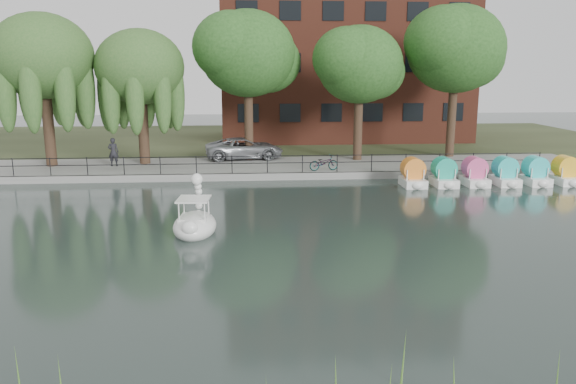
{
  "coord_description": "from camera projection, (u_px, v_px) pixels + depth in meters",
  "views": [
    {
      "loc": [
        -1.12,
        -18.15,
        6.22
      ],
      "look_at": [
        0.5,
        4.0,
        1.3
      ],
      "focal_mm": 35.0,
      "sensor_mm": 36.0,
      "label": 1
    }
  ],
  "objects": [
    {
      "name": "ground_plane",
      "position": [
        282.0,
        255.0,
        19.09
      ],
      "size": [
        120.0,
        120.0,
        0.0
      ],
      "primitive_type": "plane",
      "color": "#364340"
    },
    {
      "name": "promenade",
      "position": [
        266.0,
        168.0,
        34.63
      ],
      "size": [
        40.0,
        6.0,
        0.4
      ],
      "primitive_type": "cube",
      "color": "gray",
      "rests_on": "ground_plane"
    },
    {
      "name": "kerb",
      "position": [
        268.0,
        177.0,
        31.76
      ],
      "size": [
        40.0,
        0.25,
        0.4
      ],
      "primitive_type": "cube",
      "color": "gray",
      "rests_on": "ground_plane"
    },
    {
      "name": "land_strip",
      "position": [
        260.0,
        140.0,
        48.27
      ],
      "size": [
        60.0,
        22.0,
        0.36
      ],
      "primitive_type": "cube",
      "color": "#47512D",
      "rests_on": "ground_plane"
    },
    {
      "name": "railing",
      "position": [
        267.0,
        160.0,
        31.75
      ],
      "size": [
        32.0,
        0.05,
        1.0
      ],
      "color": "black",
      "rests_on": "promenade"
    },
    {
      "name": "apartment_building",
      "position": [
        343.0,
        29.0,
        46.75
      ],
      "size": [
        20.0,
        10.07,
        18.0
      ],
      "color": "#4C1E16",
      "rests_on": "land_strip"
    },
    {
      "name": "willow_left",
      "position": [
        42.0,
        57.0,
        32.75
      ],
      "size": [
        5.88,
        5.88,
        9.01
      ],
      "color": "#473323",
      "rests_on": "promenade"
    },
    {
      "name": "willow_mid",
      "position": [
        140.0,
        67.0,
        33.76
      ],
      "size": [
        5.32,
        5.32,
        8.15
      ],
      "color": "#473323",
      "rests_on": "promenade"
    },
    {
      "name": "broadleaf_center",
      "position": [
        248.0,
        54.0,
        35.03
      ],
      "size": [
        6.0,
        6.0,
        9.25
      ],
      "color": "#473323",
      "rests_on": "promenade"
    },
    {
      "name": "broadleaf_right",
      "position": [
        360.0,
        65.0,
        35.18
      ],
      "size": [
        5.4,
        5.4,
        8.32
      ],
      "color": "#473323",
      "rests_on": "promenade"
    },
    {
      "name": "broadleaf_far",
      "position": [
        456.0,
        49.0,
        36.4
      ],
      "size": [
        6.3,
        6.3,
        9.71
      ],
      "color": "#473323",
      "rests_on": "promenade"
    },
    {
      "name": "minivan",
      "position": [
        244.0,
        147.0,
        36.52
      ],
      "size": [
        3.38,
        6.07,
        1.61
      ],
      "primitive_type": "imported",
      "rotation": [
        0.0,
        0.0,
        1.7
      ],
      "color": "gray",
      "rests_on": "promenade"
    },
    {
      "name": "bicycle",
      "position": [
        324.0,
        162.0,
        32.48
      ],
      "size": [
        0.9,
        1.8,
        1.0
      ],
      "primitive_type": "imported",
      "rotation": [
        0.0,
        0.0,
        1.75
      ],
      "color": "gray",
      "rests_on": "promenade"
    },
    {
      "name": "pedestrian",
      "position": [
        113.0,
        150.0,
        33.84
      ],
      "size": [
        0.74,
        0.52,
        1.98
      ],
      "primitive_type": "imported",
      "rotation": [
        0.0,
        0.0,
        3.08
      ],
      "color": "black",
      "rests_on": "promenade"
    },
    {
      "name": "swan_boat",
      "position": [
        195.0,
        221.0,
        21.52
      ],
      "size": [
        1.8,
        2.72,
        2.19
      ],
      "rotation": [
        0.0,
        0.0,
        -0.07
      ],
      "color": "white",
      "rests_on": "ground_plane"
    },
    {
      "name": "pedal_boat_row",
      "position": [
        490.0,
        174.0,
        30.36
      ],
      "size": [
        9.65,
        1.7,
        1.4
      ],
      "color": "white",
      "rests_on": "ground_plane"
    }
  ]
}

